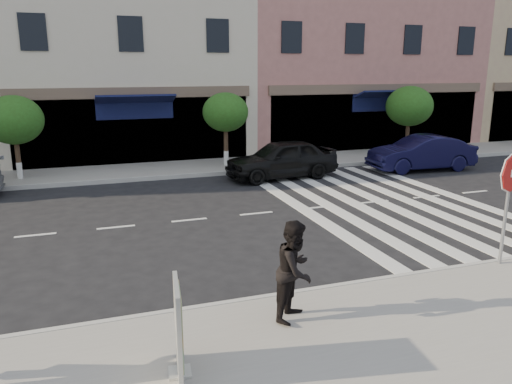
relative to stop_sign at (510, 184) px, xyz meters
name	(u,v)px	position (x,y,z in m)	size (l,w,h in m)	color
ground	(228,274)	(-5.51, 1.67, -1.89)	(120.00, 120.00, 0.00)	black
sidewalk_near	(303,372)	(-5.51, -2.08, -1.82)	(60.00, 4.50, 0.15)	gray
sidewalk_far	(155,170)	(-5.51, 12.67, -1.82)	(60.00, 3.00, 0.15)	gray
building_centre	(122,40)	(-6.01, 18.67, 3.61)	(11.00, 9.00, 11.00)	beige
building_east_mid	(340,25)	(5.99, 18.67, 4.61)	(13.00, 9.00, 13.00)	#B7756D
street_tree_wb	(14,120)	(-10.51, 12.47, 0.42)	(2.10, 2.10, 3.06)	#473323
street_tree_c	(226,113)	(-2.51, 12.47, 0.46)	(1.90, 1.90, 3.04)	#473323
street_tree_ea	(409,106)	(6.49, 12.47, 0.50)	(2.20, 2.20, 3.19)	#473323
stop_sign	(510,184)	(0.00, 0.00, 0.00)	(0.84, 0.13, 2.38)	gray
walker	(295,270)	(-5.05, -0.72, -0.90)	(0.81, 0.63, 1.67)	black
poster_board	(179,331)	(-7.14, -1.67, -1.10)	(0.34, 0.86, 1.32)	beige
car_far_mid	(282,159)	(-0.99, 9.97, -1.15)	(1.76, 4.38, 1.49)	black
car_far_right	(421,153)	(5.07, 9.47, -1.17)	(1.53, 4.39, 1.45)	black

